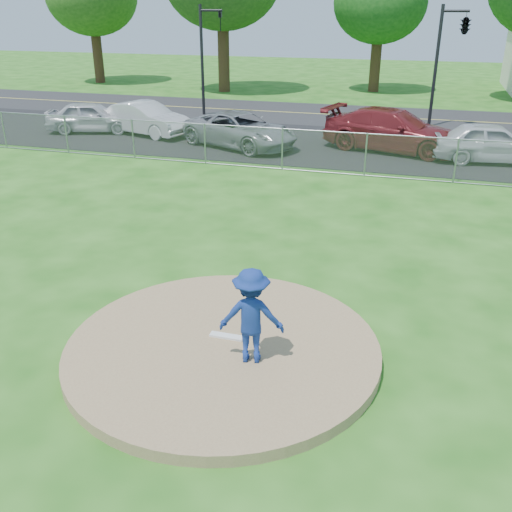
% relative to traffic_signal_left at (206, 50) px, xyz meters
% --- Properties ---
extents(ground, '(120.00, 120.00, 0.00)m').
position_rel_traffic_signal_left_xyz_m(ground, '(8.76, -12.00, -3.36)').
color(ground, '#1D5813').
rests_on(ground, ground).
extents(pitchers_mound, '(5.40, 5.40, 0.20)m').
position_rel_traffic_signal_left_xyz_m(pitchers_mound, '(8.76, -22.00, -3.26)').
color(pitchers_mound, '#90734F').
rests_on(pitchers_mound, ground).
extents(pitching_rubber, '(0.60, 0.15, 0.04)m').
position_rel_traffic_signal_left_xyz_m(pitching_rubber, '(8.76, -21.80, -3.14)').
color(pitching_rubber, white).
rests_on(pitching_rubber, pitchers_mound).
extents(chain_link_fence, '(40.00, 0.06, 1.50)m').
position_rel_traffic_signal_left_xyz_m(chain_link_fence, '(8.76, -10.00, -2.61)').
color(chain_link_fence, gray).
rests_on(chain_link_fence, ground).
extents(parking_lot, '(50.00, 8.00, 0.01)m').
position_rel_traffic_signal_left_xyz_m(parking_lot, '(8.76, -5.50, -3.36)').
color(parking_lot, black).
rests_on(parking_lot, ground).
extents(street, '(60.00, 7.00, 0.01)m').
position_rel_traffic_signal_left_xyz_m(street, '(8.76, 2.00, -3.36)').
color(street, '#232326').
rests_on(street, ground).
extents(traffic_signal_left, '(1.28, 0.20, 5.60)m').
position_rel_traffic_signal_left_xyz_m(traffic_signal_left, '(0.00, 0.00, 0.00)').
color(traffic_signal_left, black).
rests_on(traffic_signal_left, ground).
extents(traffic_signal_center, '(1.42, 2.48, 5.60)m').
position_rel_traffic_signal_left_xyz_m(traffic_signal_center, '(12.73, -0.00, 1.25)').
color(traffic_signal_center, black).
rests_on(traffic_signal_center, ground).
extents(pitcher, '(1.14, 0.79, 1.62)m').
position_rel_traffic_signal_left_xyz_m(pitcher, '(9.38, -22.31, -2.35)').
color(pitcher, navy).
rests_on(pitcher, pitchers_mound).
extents(traffic_cone, '(0.37, 0.37, 0.72)m').
position_rel_traffic_signal_left_xyz_m(traffic_cone, '(1.78, -6.49, -2.99)').
color(traffic_cone, '#F4400C').
rests_on(traffic_cone, parking_lot).
extents(parked_car_silver, '(4.47, 2.84, 1.42)m').
position_rel_traffic_signal_left_xyz_m(parked_car_silver, '(-3.51, -6.01, -2.64)').
color(parked_car_silver, silver).
rests_on(parked_car_silver, parking_lot).
extents(parked_car_white, '(4.72, 2.84, 1.47)m').
position_rel_traffic_signal_left_xyz_m(parked_car_white, '(-0.82, -5.82, -2.62)').
color(parked_car_white, silver).
rests_on(parked_car_white, parking_lot).
extents(parked_car_gray, '(5.64, 4.24, 1.42)m').
position_rel_traffic_signal_left_xyz_m(parked_car_gray, '(4.16, -6.94, -2.64)').
color(parked_car_gray, gray).
rests_on(parked_car_gray, parking_lot).
extents(parked_car_darkred, '(6.19, 3.75, 1.68)m').
position_rel_traffic_signal_left_xyz_m(parked_car_darkred, '(10.39, -5.80, -2.51)').
color(parked_car_darkred, maroon).
rests_on(parked_car_darkred, parking_lot).
extents(parked_car_pearl, '(4.58, 2.33, 1.50)m').
position_rel_traffic_signal_left_xyz_m(parked_car_pearl, '(14.14, -6.65, -2.60)').
color(parked_car_pearl, silver).
rests_on(parked_car_pearl, parking_lot).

